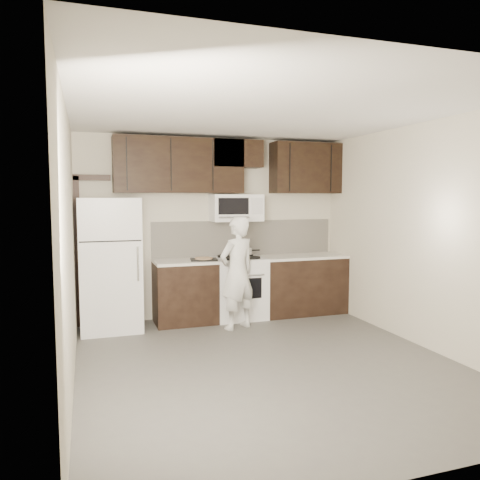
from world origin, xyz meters
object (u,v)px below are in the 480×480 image
microwave (236,208)px  person (237,273)px  refrigerator (110,265)px  stove (239,288)px

microwave → person: 1.10m
refrigerator → person: (1.66, -0.47, -0.12)m
stove → refrigerator: size_ratio=0.52×
refrigerator → person: 1.73m
microwave → person: bearing=-106.7°
microwave → person: (-0.19, -0.64, -0.87)m
refrigerator → person: size_ratio=1.16×
stove → person: bearing=-110.2°
stove → refrigerator: (-1.85, -0.05, 0.44)m
stove → microwave: size_ratio=1.24×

